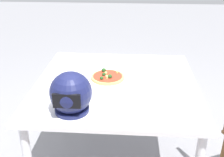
# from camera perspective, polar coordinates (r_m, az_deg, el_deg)

# --- Properties ---
(dining_table) EXTENTS (1.09, 1.08, 0.75)m
(dining_table) POSITION_cam_1_polar(r_m,az_deg,el_deg) (1.93, 0.88, -2.86)
(dining_table) COLOR white
(dining_table) RESTS_ON ground
(pizza_plate) EXTENTS (0.29, 0.29, 0.01)m
(pizza_plate) POSITION_cam_1_polar(r_m,az_deg,el_deg) (1.93, -0.88, -0.15)
(pizza_plate) COLOR white
(pizza_plate) RESTS_ON dining_table
(pizza) EXTENTS (0.23, 0.23, 0.05)m
(pizza) POSITION_cam_1_polar(r_m,az_deg,el_deg) (1.92, -0.92, 0.34)
(pizza) COLOR tan
(pizza) RESTS_ON pizza_plate
(motorcycle_helmet) EXTENTS (0.24, 0.24, 0.24)m
(motorcycle_helmet) POSITION_cam_1_polar(r_m,az_deg,el_deg) (1.54, -8.43, -3.06)
(motorcycle_helmet) COLOR #191E4C
(motorcycle_helmet) RESTS_ON dining_table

